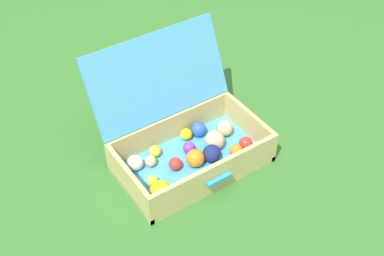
% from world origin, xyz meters
% --- Properties ---
extents(ground_plane, '(16.00, 16.00, 0.00)m').
position_xyz_m(ground_plane, '(0.00, 0.00, 0.00)').
color(ground_plane, '#336B28').
extents(open_suitcase, '(0.60, 0.53, 0.46)m').
position_xyz_m(open_suitcase, '(0.07, 0.10, 0.10)').
color(open_suitcase, '#4799C6').
rests_on(open_suitcase, ground).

